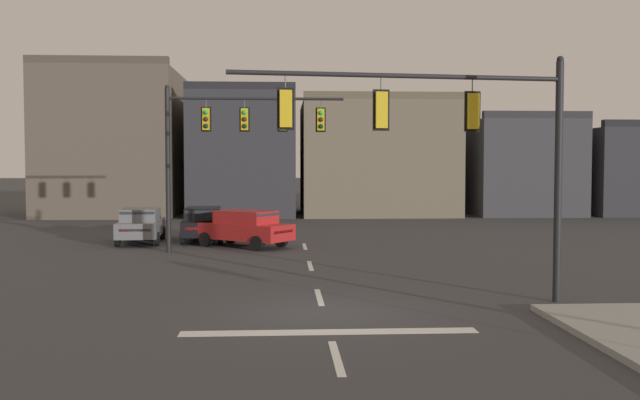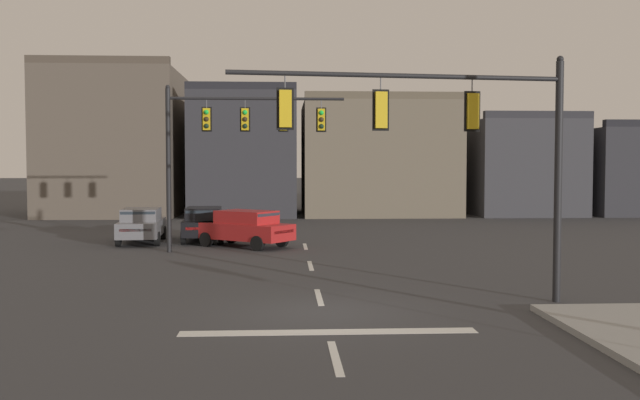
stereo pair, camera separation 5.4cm
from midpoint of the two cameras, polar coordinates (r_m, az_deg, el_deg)
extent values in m
plane|color=#353538|center=(17.16, 0.35, -9.20)|extent=(400.00, 400.00, 0.00)
cube|color=silver|center=(15.21, 0.80, -10.74)|extent=(6.40, 0.50, 0.01)
cube|color=silver|center=(13.28, 1.39, -12.75)|extent=(0.16, 2.40, 0.01)
cube|color=silver|center=(19.11, 0.00, -7.94)|extent=(0.16, 2.40, 0.01)
cube|color=silver|center=(25.03, -0.72, -5.39)|extent=(0.16, 2.40, 0.01)
cube|color=silver|center=(30.97, -1.16, -3.82)|extent=(0.16, 2.40, 0.01)
cylinder|color=black|center=(19.19, 18.97, 1.37)|extent=(0.20, 0.20, 6.27)
cylinder|color=black|center=(17.71, 6.59, 10.06)|extent=(8.55, 1.06, 0.12)
sphere|color=black|center=(19.38, 19.13, 10.83)|extent=(0.18, 0.18, 0.18)
cylinder|color=#56565B|center=(18.29, 12.42, 9.04)|extent=(0.03, 0.03, 0.35)
cube|color=gold|center=(18.23, 12.40, 7.09)|extent=(0.32, 0.27, 0.90)
sphere|color=green|center=(18.37, 12.26, 7.94)|extent=(0.20, 0.20, 0.20)
sphere|color=#2D2314|center=(18.35, 12.25, 7.06)|extent=(0.20, 0.20, 0.20)
sphere|color=black|center=(18.33, 12.24, 6.19)|extent=(0.20, 0.20, 0.20)
cube|color=black|center=(18.21, 12.42, 7.10)|extent=(0.42, 0.08, 1.02)
cylinder|color=#56565B|center=(17.56, 5.07, 9.36)|extent=(0.03, 0.03, 0.35)
cube|color=gold|center=(17.50, 5.06, 7.33)|extent=(0.32, 0.27, 0.90)
sphere|color=green|center=(17.65, 4.96, 8.21)|extent=(0.20, 0.20, 0.20)
sphere|color=#2D2314|center=(17.62, 4.96, 7.30)|extent=(0.20, 0.20, 0.20)
sphere|color=black|center=(17.60, 4.95, 6.38)|extent=(0.20, 0.20, 0.20)
cube|color=black|center=(17.48, 5.08, 7.33)|extent=(0.42, 0.08, 1.02)
cylinder|color=#56565B|center=(17.13, -2.79, 9.54)|extent=(0.03, 0.03, 0.35)
cube|color=gold|center=(17.06, -2.79, 7.45)|extent=(0.32, 0.27, 0.90)
sphere|color=green|center=(17.22, -2.84, 8.35)|extent=(0.20, 0.20, 0.20)
sphere|color=#2D2314|center=(17.19, -2.84, 7.42)|extent=(0.20, 0.20, 0.20)
sphere|color=black|center=(17.17, -2.83, 6.48)|extent=(0.20, 0.20, 0.20)
cube|color=black|center=(17.04, -2.78, 7.46)|extent=(0.42, 0.08, 1.02)
cylinder|color=black|center=(29.39, -12.23, 2.36)|extent=(0.20, 0.20, 6.76)
cylinder|color=black|center=(29.19, -5.16, 8.26)|extent=(7.26, 0.17, 0.12)
sphere|color=black|center=(29.57, -12.30, 9.02)|extent=(0.18, 0.18, 0.18)
cylinder|color=#56565B|center=(29.30, -9.21, 7.75)|extent=(0.03, 0.03, 0.35)
cube|color=gold|center=(29.26, -9.20, 6.54)|extent=(0.30, 0.24, 0.90)
sphere|color=green|center=(29.15, -9.23, 7.10)|extent=(0.20, 0.20, 0.20)
sphere|color=#2D2314|center=(29.13, -9.23, 6.55)|extent=(0.20, 0.20, 0.20)
sphere|color=black|center=(29.11, -9.22, 6.00)|extent=(0.20, 0.20, 0.20)
cube|color=black|center=(29.28, -9.20, 6.53)|extent=(0.42, 0.03, 1.02)
cylinder|color=#56565B|center=(29.19, -6.10, 7.79)|extent=(0.03, 0.03, 0.35)
cube|color=gold|center=(29.14, -6.09, 6.57)|extent=(0.30, 0.24, 0.90)
sphere|color=green|center=(29.03, -6.11, 7.14)|extent=(0.20, 0.20, 0.20)
sphere|color=#2D2314|center=(29.01, -6.10, 6.59)|extent=(0.20, 0.20, 0.20)
sphere|color=black|center=(28.99, -6.10, 6.03)|extent=(0.20, 0.20, 0.20)
cube|color=black|center=(29.16, -6.09, 6.57)|extent=(0.42, 0.03, 1.02)
cylinder|color=#56565B|center=(29.16, -2.97, 7.81)|extent=(0.03, 0.03, 0.35)
cube|color=gold|center=(29.11, -2.97, 6.59)|extent=(0.30, 0.24, 0.90)
sphere|color=green|center=(29.00, -2.97, 7.16)|extent=(0.20, 0.20, 0.20)
sphere|color=#2D2314|center=(28.98, -2.97, 6.60)|extent=(0.20, 0.20, 0.20)
sphere|color=black|center=(28.96, -2.96, 6.05)|extent=(0.20, 0.20, 0.20)
cube|color=black|center=(29.13, -2.97, 6.58)|extent=(0.42, 0.03, 1.02)
cylinder|color=#56565B|center=(29.21, 0.15, 7.81)|extent=(0.03, 0.03, 0.35)
cube|color=gold|center=(29.17, 0.15, 6.58)|extent=(0.30, 0.24, 0.90)
sphere|color=green|center=(29.06, 0.17, 7.15)|extent=(0.20, 0.20, 0.20)
sphere|color=#2D2314|center=(29.04, 0.17, 6.60)|extent=(0.20, 0.20, 0.20)
sphere|color=black|center=(29.02, 0.17, 6.05)|extent=(0.20, 0.20, 0.20)
cube|color=black|center=(29.19, 0.15, 6.58)|extent=(0.42, 0.03, 1.02)
cube|color=black|center=(33.71, -9.42, -2.13)|extent=(2.03, 4.49, 0.70)
cube|color=black|center=(33.51, -9.44, -1.08)|extent=(1.73, 2.55, 0.56)
cube|color=#2D3842|center=(34.28, -9.37, -1.03)|extent=(1.53, 0.33, 0.47)
cube|color=#2D3842|center=(32.35, -9.57, -1.25)|extent=(1.53, 0.30, 0.46)
cylinder|color=black|center=(35.25, -10.66, -2.55)|extent=(0.25, 0.65, 0.64)
cylinder|color=black|center=(35.15, -7.89, -2.54)|extent=(0.25, 0.65, 0.64)
cylinder|color=black|center=(32.37, -11.07, -3.02)|extent=(0.25, 0.65, 0.64)
cylinder|color=black|center=(32.26, -8.06, -3.02)|extent=(0.25, 0.65, 0.64)
sphere|color=silver|center=(35.91, -10.14, -1.76)|extent=(0.16, 0.16, 0.16)
sphere|color=silver|center=(35.85, -8.30, -1.75)|extent=(0.16, 0.16, 0.16)
cube|color=maroon|center=(31.54, -9.65, -2.32)|extent=(1.37, 0.11, 0.12)
cube|color=slate|center=(33.50, -14.32, -2.21)|extent=(2.12, 4.52, 0.70)
cube|color=slate|center=(33.31, -14.37, -1.15)|extent=(1.78, 2.58, 0.56)
cube|color=#2D3842|center=(34.07, -14.21, -1.10)|extent=(1.53, 0.36, 0.47)
cube|color=#2D3842|center=(32.15, -14.62, -1.33)|extent=(1.53, 0.33, 0.46)
cylinder|color=black|center=(35.08, -15.40, -2.62)|extent=(0.27, 0.65, 0.64)
cylinder|color=black|center=(34.88, -12.63, -2.62)|extent=(0.27, 0.65, 0.64)
cylinder|color=black|center=(32.23, -16.13, -3.11)|extent=(0.27, 0.65, 0.64)
cylinder|color=black|center=(32.01, -13.12, -3.11)|extent=(0.27, 0.65, 0.64)
sphere|color=silver|center=(35.73, -14.81, -1.83)|extent=(0.16, 0.16, 0.16)
sphere|color=silver|center=(35.59, -12.97, -1.83)|extent=(0.16, 0.16, 0.16)
cube|color=maroon|center=(31.34, -14.81, -2.41)|extent=(1.37, 0.14, 0.12)
cube|color=#A81E1E|center=(30.97, -6.20, -2.54)|extent=(4.61, 4.06, 0.70)
cube|color=#A81E1E|center=(30.82, -5.99, -1.39)|extent=(2.93, 2.75, 0.56)
cube|color=#2D3842|center=(31.31, -7.07, -1.37)|extent=(1.10, 1.37, 0.47)
cube|color=#2D3842|center=(30.10, -4.27, -1.52)|extent=(1.08, 1.35, 0.46)
cylinder|color=black|center=(31.32, -9.24, -3.20)|extent=(0.65, 0.56, 0.64)
cylinder|color=black|center=(32.58, -7.21, -2.95)|extent=(0.65, 0.56, 0.64)
cylinder|color=black|center=(29.44, -5.07, -3.55)|extent=(0.65, 0.56, 0.64)
cylinder|color=black|center=(30.78, -3.10, -3.27)|extent=(0.65, 0.56, 0.64)
sphere|color=silver|center=(31.97, -9.87, -2.31)|extent=(0.16, 0.16, 0.16)
sphere|color=silver|center=(32.82, -8.49, -2.17)|extent=(0.16, 0.16, 0.16)
cube|color=maroon|center=(29.63, -2.94, -2.61)|extent=(0.84, 1.13, 0.12)
cube|color=brown|center=(54.36, -16.02, 4.36)|extent=(9.39, 12.17, 10.34)
cube|color=#493F35|center=(49.22, -17.65, 10.86)|extent=(9.39, 0.60, 0.50)
cube|color=#2D2D33|center=(52.84, -6.06, 3.61)|extent=(7.45, 11.79, 8.70)
cube|color=black|center=(47.55, -6.45, 9.26)|extent=(7.45, 0.60, 0.50)
cube|color=#665B4C|center=(52.06, 4.71, 3.31)|extent=(11.01, 9.46, 8.11)
cube|color=brown|center=(47.92, 5.44, 8.51)|extent=(11.01, 0.60, 0.50)
cube|color=#38383D|center=(55.36, 15.47, 2.53)|extent=(7.55, 11.30, 6.85)
cube|color=#2B2B30|center=(50.44, 17.46, 6.67)|extent=(7.55, 0.60, 0.50)
camera|label=1|loc=(0.03, -89.93, 0.00)|focal=39.12mm
camera|label=2|loc=(0.03, 90.07, 0.00)|focal=39.12mm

